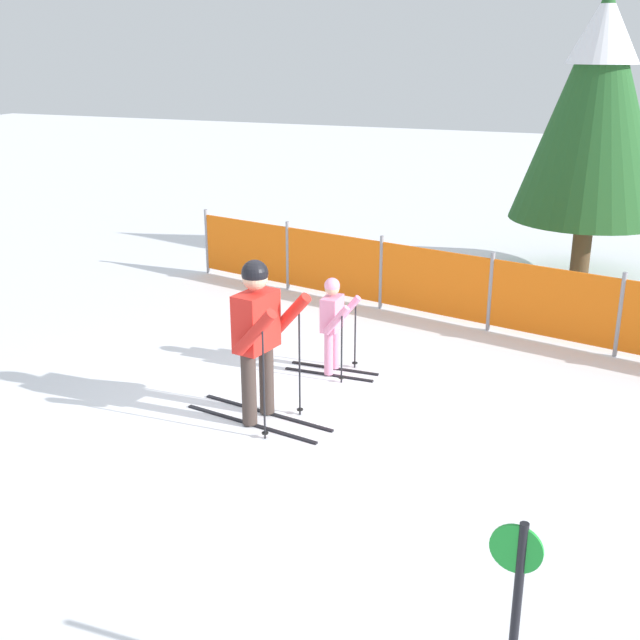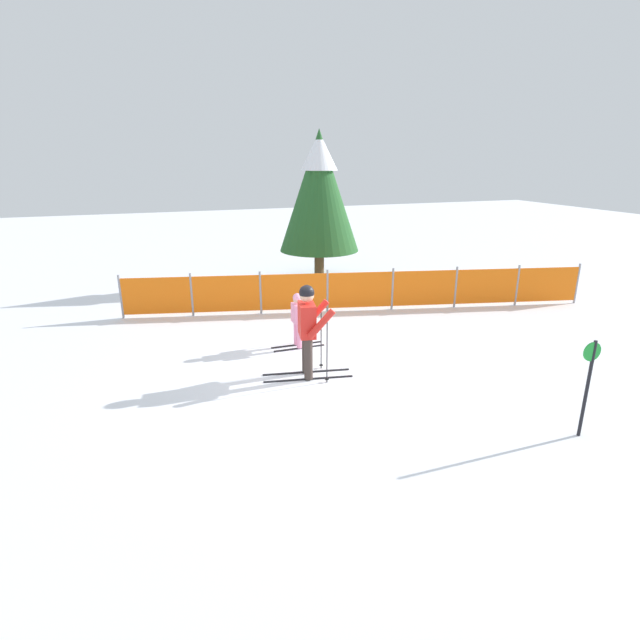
{
  "view_description": "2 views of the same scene",
  "coord_description": "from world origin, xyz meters",
  "px_view_note": "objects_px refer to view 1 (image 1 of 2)",
  "views": [
    {
      "loc": [
        3.25,
        -7.04,
        3.79
      ],
      "look_at": [
        0.2,
        0.71,
        0.91
      ],
      "focal_mm": 45.0,
      "sensor_mm": 36.0,
      "label": 1
    },
    {
      "loc": [
        -2.81,
        -8.19,
        3.92
      ],
      "look_at": [
        0.19,
        0.25,
        0.95
      ],
      "focal_mm": 28.0,
      "sensor_mm": 36.0,
      "label": 2
    }
  ],
  "objects_px": {
    "safety_fence": "(552,303)",
    "conifer_far": "(598,101)",
    "skier_adult": "(258,327)",
    "skier_child": "(333,318)",
    "trail_marker": "(514,616)"
  },
  "relations": [
    {
      "from": "skier_adult",
      "to": "skier_child",
      "type": "height_order",
      "value": "skier_adult"
    },
    {
      "from": "skier_adult",
      "to": "skier_child",
      "type": "relative_size",
      "value": 1.47
    },
    {
      "from": "skier_adult",
      "to": "safety_fence",
      "type": "relative_size",
      "value": 0.15
    },
    {
      "from": "conifer_far",
      "to": "trail_marker",
      "type": "bearing_deg",
      "value": -87.86
    },
    {
      "from": "safety_fence",
      "to": "conifer_far",
      "type": "distance_m",
      "value": 4.25
    },
    {
      "from": "skier_child",
      "to": "safety_fence",
      "type": "height_order",
      "value": "skier_child"
    },
    {
      "from": "skier_adult",
      "to": "trail_marker",
      "type": "relative_size",
      "value": 1.17
    },
    {
      "from": "skier_adult",
      "to": "safety_fence",
      "type": "bearing_deg",
      "value": 63.81
    },
    {
      "from": "safety_fence",
      "to": "conifer_far",
      "type": "xyz_separation_m",
      "value": [
        0.11,
        3.54,
        2.35
      ]
    },
    {
      "from": "skier_child",
      "to": "trail_marker",
      "type": "relative_size",
      "value": 0.8
    },
    {
      "from": "conifer_far",
      "to": "trail_marker",
      "type": "distance_m",
      "value": 10.53
    },
    {
      "from": "safety_fence",
      "to": "conifer_far",
      "type": "height_order",
      "value": "conifer_far"
    },
    {
      "from": "skier_adult",
      "to": "skier_child",
      "type": "xyz_separation_m",
      "value": [
        0.26,
        1.49,
        -0.35
      ]
    },
    {
      "from": "skier_adult",
      "to": "conifer_far",
      "type": "xyz_separation_m",
      "value": [
        2.7,
        7.03,
        1.86
      ]
    },
    {
      "from": "skier_child",
      "to": "conifer_far",
      "type": "relative_size",
      "value": 0.25
    }
  ]
}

